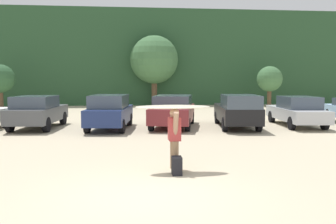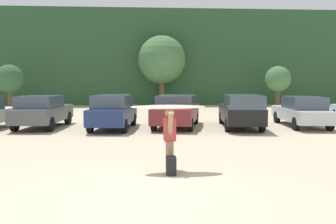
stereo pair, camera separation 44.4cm
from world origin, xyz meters
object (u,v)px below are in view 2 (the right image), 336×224
Objects in this scene: parked_car_navy at (113,111)px; parked_car_black at (241,111)px; parked_car_dark_gray at (42,111)px; person_adult at (170,135)px; backpack_dropped at (171,166)px; parked_car_maroon at (176,110)px; surfboard_cream at (168,107)px; parked_car_silver at (302,111)px.

parked_car_black is at bearing -84.55° from parked_car_navy.
parked_car_dark_gray is 10.51m from person_adult.
person_adult is at bearing 90.02° from backpack_dropped.
parked_car_maroon is 8.88m from surfboard_cream.
parked_car_black is at bearing -90.36° from parked_car_maroon.
person_adult is 0.74m from surfboard_cream.
parked_car_silver is (6.34, -0.28, -0.06)m from parked_car_maroon.
parked_car_navy is 3.15m from parked_car_maroon.
surfboard_cream is at bearing -143.06° from parked_car_dark_gray.
parked_car_black is (6.18, -0.15, -0.00)m from parked_car_navy.
parked_car_dark_gray is 2.73× the size of person_adult.
parked_car_silver is at bearing -130.57° from surfboard_cream.
parked_car_navy is at bearing -75.48° from surfboard_cream.
surfboard_cream reaches higher than backpack_dropped.
parked_car_black reaches higher than backpack_dropped.
parked_car_silver is at bearing -74.97° from parked_car_black.
parked_car_navy is 8.51m from person_adult.
parked_car_navy reaches higher than parked_car_silver.
parked_car_silver is at bearing -81.31° from parked_car_navy.
parked_car_black is (9.68, -0.81, 0.02)m from parked_car_dark_gray.
backpack_dropped is (-4.07, -8.60, -0.63)m from parked_car_black.
surfboard_cream is 1.53m from backpack_dropped.
person_adult is at bearing 132.55° from surfboard_cream.
backpack_dropped is at bearing 161.76° from parked_car_black.
person_adult is at bearing -173.45° from parked_car_maroon.
parked_car_silver is at bearing -79.55° from parked_car_maroon.
parked_car_black is 3.05× the size of person_adult.
parked_car_dark_gray is at bearing 120.80° from backpack_dropped.
person_adult is 0.86m from backpack_dropped.
parked_car_navy is at bearing 103.57° from backpack_dropped.
parked_car_dark_gray is 0.90× the size of parked_car_maroon.
parked_car_black is at bearing -118.30° from person_adult.
surfboard_cream is (2.07, -8.20, 0.79)m from parked_car_navy.
parked_car_dark_gray is 2.25× the size of surfboard_cream.
surfboard_cream reaches higher than parked_car_black.
parked_car_black is at bearing 64.65° from backpack_dropped.
parked_car_black reaches higher than parked_car_silver.
parked_car_maroon is 6.34m from parked_car_silver.
parked_car_navy is 9.82× the size of backpack_dropped.
parked_car_black reaches higher than parked_car_dark_gray.
parked_car_dark_gray reaches higher than parked_car_maroon.
parked_car_navy is at bearing -95.80° from parked_car_dark_gray.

